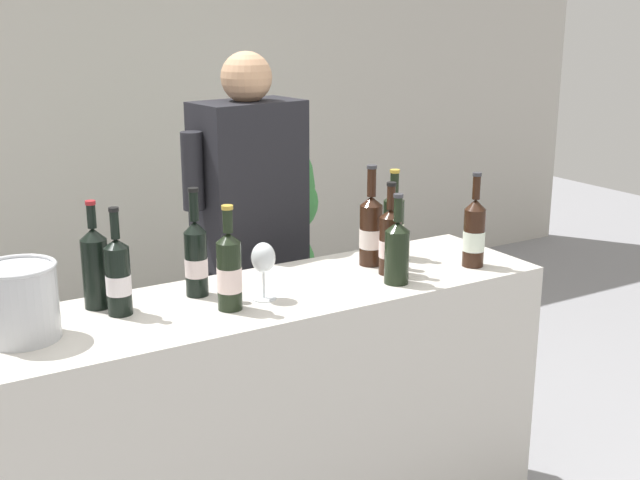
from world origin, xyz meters
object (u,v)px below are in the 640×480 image
wine_bottle_6 (397,250)px  wine_bottle_7 (196,257)px  wine_bottle_0 (474,233)px  ice_bucket (20,301)px  person_server (251,275)px  wine_bottle_5 (118,276)px  potted_shrub (271,219)px  wine_bottle_1 (95,266)px  wine_bottle_3 (390,241)px  wine_bottle_4 (371,230)px  wine_bottle_8 (229,271)px  wine_glass (263,260)px  wine_bottle_2 (394,225)px

wine_bottle_6 → wine_bottle_7: 0.66m
wine_bottle_0 → ice_bucket: size_ratio=1.56×
wine_bottle_6 → person_server: (-0.19, 0.72, -0.26)m
wine_bottle_6 → wine_bottle_5: bearing=167.8°
wine_bottle_0 → person_server: bearing=127.5°
wine_bottle_0 → wine_bottle_5: (-1.23, 0.18, -0.00)m
ice_bucket → potted_shrub: size_ratio=0.17×
wine_bottle_1 → wine_bottle_7: bearing=-10.1°
wine_bottle_3 → wine_bottle_5: 0.93m
wine_bottle_5 → wine_bottle_7: size_ratio=0.94×
wine_bottle_4 → person_server: 0.62m
wine_bottle_0 → wine_bottle_8: (-0.93, 0.05, -0.00)m
wine_bottle_4 → wine_bottle_8: (-0.63, -0.16, -0.01)m
wine_bottle_1 → wine_bottle_3: 0.99m
wine_bottle_1 → wine_glass: wine_bottle_1 is taller
wine_bottle_3 → potted_shrub: bearing=81.9°
wine_bottle_0 → ice_bucket: (-1.53, 0.13, -0.01)m
wine_bottle_0 → wine_bottle_6: wine_bottle_0 is taller
ice_bucket → wine_bottle_7: bearing=9.0°
wine_bottle_5 → wine_bottle_8: size_ratio=1.01×
wine_glass → ice_bucket: size_ratio=0.85×
wine_bottle_4 → wine_bottle_5: wine_bottle_4 is taller
wine_bottle_4 → wine_bottle_8: size_ratio=1.11×
wine_glass → wine_bottle_8: bearing=-167.7°
ice_bucket → potted_shrub: potted_shrub is taller
wine_bottle_0 → wine_bottle_1: 1.30m
wine_bottle_1 → wine_bottle_6: (0.93, -0.29, -0.02)m
wine_glass → potted_shrub: 1.41m
wine_bottle_4 → wine_bottle_0: bearing=-33.5°
wine_bottle_2 → wine_bottle_3: wine_bottle_2 is taller
wine_bottle_5 → wine_bottle_2: bearing=3.2°
wine_bottle_6 → potted_shrub: (0.21, 1.32, -0.21)m
wine_bottle_3 → person_server: (-0.23, 0.62, -0.26)m
wine_bottle_2 → wine_glass: bearing=-165.4°
wine_bottle_0 → wine_bottle_2: (-0.18, 0.24, 0.00)m
wine_bottle_3 → wine_glass: 0.49m
wine_bottle_1 → wine_bottle_3: (0.97, -0.19, -0.02)m
ice_bucket → wine_bottle_6: bearing=-6.9°
wine_bottle_2 → potted_shrub: size_ratio=0.25×
wine_bottle_3 → wine_bottle_5: (-0.93, 0.10, 0.00)m
wine_bottle_8 → wine_glass: bearing=12.3°
wine_bottle_8 → person_server: 0.81m
wine_bottle_0 → potted_shrub: wine_bottle_0 is taller
wine_bottle_2 → wine_bottle_6: 0.30m
wine_bottle_3 → wine_bottle_8: wine_bottle_8 is taller
wine_bottle_2 → wine_bottle_4: (-0.12, -0.03, 0.01)m
wine_bottle_2 → wine_glass: wine_bottle_2 is taller
wine_bottle_4 → potted_shrub: (0.17, 1.10, -0.22)m
wine_bottle_1 → wine_bottle_4: bearing=-4.1°
wine_bottle_4 → wine_glass: wine_bottle_4 is taller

